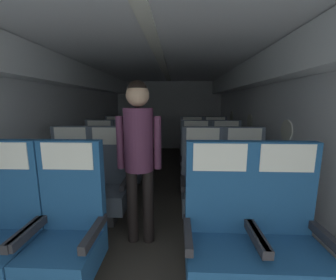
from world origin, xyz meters
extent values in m
cube|color=#3D3833|center=(0.00, 3.24, -0.01)|extent=(3.40, 6.88, 0.02)
cube|color=silver|center=(-1.60, 3.24, 1.03)|extent=(0.08, 6.48, 2.06)
cube|color=silver|center=(1.60, 3.24, 1.03)|extent=(0.08, 6.48, 2.06)
cube|color=silver|center=(0.00, 3.24, 2.06)|extent=(3.28, 6.48, 0.06)
cube|color=silver|center=(0.00, 6.50, 1.03)|extent=(3.28, 0.06, 2.06)
cube|color=silver|center=(-1.41, 3.24, 1.84)|extent=(0.29, 6.22, 0.36)
cube|color=silver|center=(1.41, 3.24, 1.84)|extent=(0.29, 6.22, 0.36)
cube|color=white|center=(0.00, 3.24, 2.02)|extent=(0.12, 5.83, 0.02)
cylinder|color=white|center=(1.55, 2.59, 1.07)|extent=(0.01, 0.26, 0.26)
cylinder|color=white|center=(1.55, 3.89, 1.07)|extent=(0.01, 0.26, 0.26)
cylinder|color=white|center=(1.55, 5.18, 1.07)|extent=(0.01, 0.26, 0.26)
cube|color=navy|center=(-1.02, 1.52, 0.78)|extent=(0.47, 0.08, 0.70)
cube|color=#28282D|center=(-0.80, 1.32, 0.52)|extent=(0.05, 0.39, 0.06)
cube|color=silver|center=(-1.02, 1.47, 1.02)|extent=(0.38, 0.01, 0.20)
cube|color=navy|center=(-0.55, 1.33, 0.32)|extent=(0.47, 0.47, 0.21)
cube|color=navy|center=(-0.55, 1.53, 0.78)|extent=(0.47, 0.08, 0.70)
cube|color=#28282D|center=(-0.32, 1.33, 0.52)|extent=(0.05, 0.39, 0.06)
cube|color=#28282D|center=(-0.77, 1.33, 0.52)|extent=(0.05, 0.39, 0.06)
cube|color=silver|center=(-0.55, 1.48, 1.02)|extent=(0.38, 0.01, 0.20)
cube|color=navy|center=(1.02, 1.35, 0.32)|extent=(0.47, 0.47, 0.21)
cube|color=navy|center=(1.02, 1.54, 0.78)|extent=(0.47, 0.08, 0.70)
cube|color=#28282D|center=(1.24, 1.35, 0.52)|extent=(0.05, 0.39, 0.06)
cube|color=#28282D|center=(0.79, 1.35, 0.52)|extent=(0.05, 0.39, 0.06)
cube|color=silver|center=(1.02, 1.49, 1.02)|extent=(0.38, 0.01, 0.20)
cube|color=navy|center=(0.55, 1.35, 0.32)|extent=(0.47, 0.47, 0.21)
cube|color=navy|center=(0.55, 1.54, 0.78)|extent=(0.47, 0.08, 0.70)
cube|color=#28282D|center=(0.78, 1.35, 0.52)|extent=(0.05, 0.39, 0.06)
cube|color=#28282D|center=(0.32, 1.35, 0.52)|extent=(0.05, 0.39, 0.06)
cube|color=silver|center=(0.55, 1.49, 1.02)|extent=(0.38, 0.01, 0.20)
cube|color=#38383D|center=(-1.01, 2.27, 0.11)|extent=(0.17, 0.17, 0.21)
cube|color=#4C5666|center=(-1.01, 2.27, 0.32)|extent=(0.47, 0.47, 0.21)
cube|color=#4C5666|center=(-1.01, 2.46, 0.78)|extent=(0.47, 0.08, 0.70)
cube|color=#28282D|center=(-0.78, 2.27, 0.52)|extent=(0.05, 0.39, 0.06)
cube|color=#28282D|center=(-1.23, 2.27, 0.52)|extent=(0.05, 0.39, 0.06)
cube|color=silver|center=(-1.01, 2.42, 1.02)|extent=(0.38, 0.01, 0.20)
cube|color=#38383D|center=(-0.55, 2.27, 0.11)|extent=(0.17, 0.17, 0.21)
cube|color=#4C5666|center=(-0.55, 2.27, 0.32)|extent=(0.47, 0.47, 0.21)
cube|color=#4C5666|center=(-0.55, 2.46, 0.78)|extent=(0.47, 0.08, 0.70)
cube|color=#28282D|center=(-0.33, 2.27, 0.52)|extent=(0.05, 0.39, 0.06)
cube|color=#28282D|center=(-0.78, 2.27, 0.52)|extent=(0.05, 0.39, 0.06)
cube|color=silver|center=(-0.55, 2.42, 1.02)|extent=(0.38, 0.01, 0.20)
cube|color=#38383D|center=(1.01, 2.28, 0.11)|extent=(0.17, 0.17, 0.21)
cube|color=#4C5666|center=(1.01, 2.28, 0.32)|extent=(0.47, 0.47, 0.21)
cube|color=#4C5666|center=(1.01, 2.47, 0.78)|extent=(0.47, 0.08, 0.70)
cube|color=#28282D|center=(1.24, 2.28, 0.52)|extent=(0.05, 0.39, 0.06)
cube|color=#28282D|center=(0.79, 2.28, 0.52)|extent=(0.05, 0.39, 0.06)
cube|color=silver|center=(1.01, 2.43, 1.02)|extent=(0.38, 0.01, 0.20)
cube|color=#38383D|center=(0.54, 2.28, 0.11)|extent=(0.17, 0.17, 0.21)
cube|color=#4C5666|center=(0.54, 2.28, 0.32)|extent=(0.47, 0.47, 0.21)
cube|color=#4C5666|center=(0.54, 2.48, 0.78)|extent=(0.47, 0.08, 0.70)
cube|color=#28282D|center=(0.77, 2.28, 0.52)|extent=(0.05, 0.39, 0.06)
cube|color=#28282D|center=(0.32, 2.28, 0.52)|extent=(0.05, 0.39, 0.06)
cube|color=silver|center=(0.54, 2.43, 1.02)|extent=(0.38, 0.01, 0.20)
cube|color=#38383D|center=(-1.02, 3.23, 0.11)|extent=(0.17, 0.17, 0.21)
cube|color=#4C5666|center=(-1.02, 3.23, 0.32)|extent=(0.47, 0.47, 0.21)
cube|color=#4C5666|center=(-1.02, 3.42, 0.78)|extent=(0.47, 0.08, 0.70)
cube|color=#28282D|center=(-0.79, 3.23, 0.52)|extent=(0.05, 0.39, 0.06)
cube|color=#28282D|center=(-1.24, 3.23, 0.52)|extent=(0.05, 0.39, 0.06)
cube|color=silver|center=(-1.02, 3.38, 1.02)|extent=(0.38, 0.01, 0.20)
cube|color=#38383D|center=(-0.54, 3.22, 0.11)|extent=(0.17, 0.17, 0.21)
cube|color=#4C5666|center=(-0.54, 3.22, 0.32)|extent=(0.47, 0.47, 0.21)
cube|color=#4C5666|center=(-0.54, 3.41, 0.78)|extent=(0.47, 0.08, 0.70)
cube|color=#28282D|center=(-0.31, 3.22, 0.52)|extent=(0.05, 0.39, 0.06)
cube|color=#28282D|center=(-0.76, 3.22, 0.52)|extent=(0.05, 0.39, 0.06)
cube|color=silver|center=(-0.54, 3.37, 1.02)|extent=(0.38, 0.01, 0.20)
cube|color=#38383D|center=(1.02, 3.22, 0.11)|extent=(0.17, 0.17, 0.21)
cube|color=#4C5666|center=(1.02, 3.22, 0.32)|extent=(0.47, 0.47, 0.21)
cube|color=#4C5666|center=(1.02, 3.42, 0.78)|extent=(0.47, 0.08, 0.70)
cube|color=#28282D|center=(1.25, 3.22, 0.52)|extent=(0.05, 0.39, 0.06)
cube|color=#28282D|center=(0.80, 3.22, 0.52)|extent=(0.05, 0.39, 0.06)
cube|color=silver|center=(1.02, 3.37, 1.02)|extent=(0.38, 0.01, 0.20)
cube|color=#38383D|center=(0.54, 3.22, 0.11)|extent=(0.17, 0.17, 0.21)
cube|color=#4C5666|center=(0.54, 3.22, 0.32)|extent=(0.47, 0.47, 0.21)
cube|color=#4C5666|center=(0.54, 3.41, 0.78)|extent=(0.47, 0.08, 0.70)
cube|color=#28282D|center=(0.77, 3.22, 0.52)|extent=(0.05, 0.39, 0.06)
cube|color=#28282D|center=(0.32, 3.22, 0.52)|extent=(0.05, 0.39, 0.06)
cube|color=silver|center=(0.54, 3.37, 1.02)|extent=(0.38, 0.01, 0.20)
cube|color=#38383D|center=(-1.01, 4.15, 0.11)|extent=(0.17, 0.17, 0.21)
cube|color=#4C5666|center=(-1.01, 4.15, 0.32)|extent=(0.47, 0.47, 0.21)
cube|color=#4C5666|center=(-1.01, 4.34, 0.78)|extent=(0.47, 0.08, 0.70)
cube|color=#28282D|center=(-0.78, 4.15, 0.52)|extent=(0.05, 0.39, 0.06)
cube|color=#28282D|center=(-1.23, 4.15, 0.52)|extent=(0.05, 0.39, 0.06)
cube|color=silver|center=(-1.01, 4.29, 1.02)|extent=(0.38, 0.01, 0.20)
cube|color=#38383D|center=(-0.55, 4.15, 0.11)|extent=(0.17, 0.17, 0.21)
cube|color=#4C5666|center=(-0.55, 4.15, 0.32)|extent=(0.47, 0.47, 0.21)
cube|color=#4C5666|center=(-0.55, 4.34, 0.78)|extent=(0.47, 0.08, 0.70)
cube|color=#28282D|center=(-0.33, 4.15, 0.52)|extent=(0.05, 0.39, 0.06)
cube|color=#28282D|center=(-0.78, 4.15, 0.52)|extent=(0.05, 0.39, 0.06)
cube|color=silver|center=(-0.55, 4.29, 1.02)|extent=(0.38, 0.01, 0.20)
cube|color=#38383D|center=(1.02, 4.15, 0.11)|extent=(0.17, 0.17, 0.21)
cube|color=#4C5666|center=(1.02, 4.15, 0.32)|extent=(0.47, 0.47, 0.21)
cube|color=#4C5666|center=(1.02, 4.35, 0.78)|extent=(0.47, 0.08, 0.70)
cube|color=#28282D|center=(1.24, 4.15, 0.52)|extent=(0.05, 0.39, 0.06)
cube|color=#28282D|center=(0.79, 4.15, 0.52)|extent=(0.05, 0.39, 0.06)
cube|color=silver|center=(1.02, 4.30, 1.02)|extent=(0.38, 0.01, 0.20)
cube|color=#38383D|center=(0.55, 4.16, 0.11)|extent=(0.17, 0.17, 0.21)
cube|color=#4C5666|center=(0.55, 4.16, 0.32)|extent=(0.47, 0.47, 0.21)
cube|color=#4C5666|center=(0.55, 4.36, 0.78)|extent=(0.47, 0.08, 0.70)
cube|color=#28282D|center=(0.78, 4.16, 0.52)|extent=(0.05, 0.39, 0.06)
cube|color=#28282D|center=(0.33, 4.16, 0.52)|extent=(0.05, 0.39, 0.06)
cube|color=silver|center=(0.55, 4.31, 1.02)|extent=(0.38, 0.01, 0.20)
cylinder|color=black|center=(-0.20, 1.99, 0.38)|extent=(0.11, 0.11, 0.76)
cylinder|color=black|center=(-0.04, 1.99, 0.38)|extent=(0.11, 0.11, 0.76)
cylinder|color=#5B2D4C|center=(-0.12, 1.99, 1.06)|extent=(0.28, 0.28, 0.59)
cylinder|color=#5B2D4C|center=(-0.30, 1.99, 1.03)|extent=(0.07, 0.07, 0.50)
cylinder|color=#5B2D4C|center=(0.06, 1.99, 1.03)|extent=(0.07, 0.07, 0.50)
sphere|color=tan|center=(-0.12, 1.99, 1.47)|extent=(0.21, 0.21, 0.21)
sphere|color=black|center=(-0.12, 1.99, 1.51)|extent=(0.18, 0.18, 0.18)
camera|label=1|loc=(0.25, 0.04, 1.40)|focal=22.48mm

